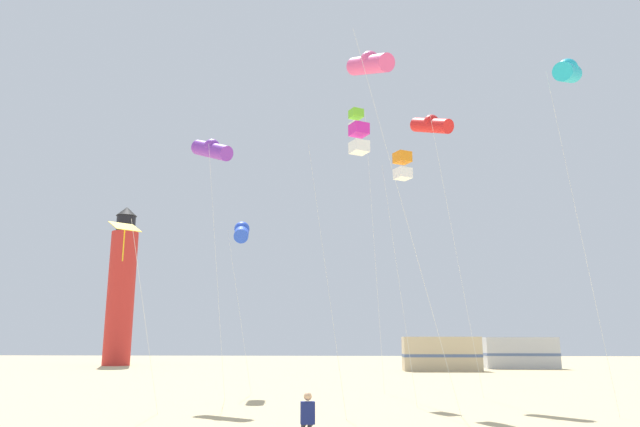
{
  "coord_description": "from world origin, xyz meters",
  "views": [
    {
      "loc": [
        1.03,
        -6.89,
        2.34
      ],
      "look_at": [
        -0.15,
        11.7,
        6.43
      ],
      "focal_mm": 32.97,
      "sensor_mm": 36.0,
      "label": 1
    }
  ],
  "objects_px": {
    "kite_box_magenta": "(359,139)",
    "kite_tube_violet": "(212,150)",
    "kite_flyer_standing": "(307,415)",
    "kite_box_lime": "(356,121)",
    "kite_tube_rainbow": "(370,64)",
    "rv_van_tan": "(441,354)",
    "lighthouse_distant": "(121,289)",
    "kite_tube_scarlet": "(431,125)",
    "kite_diamond_gold": "(126,233)",
    "rv_van_silver": "(521,353)",
    "kite_box_orange": "(403,166)",
    "kite_tube_cyan": "(568,72)",
    "kite_tube_blue": "(242,231)"
  },
  "relations": [
    {
      "from": "kite_tube_scarlet",
      "to": "kite_box_lime",
      "type": "bearing_deg",
      "value": 158.65
    },
    {
      "from": "kite_box_orange",
      "to": "kite_tube_scarlet",
      "type": "height_order",
      "value": "kite_tube_scarlet"
    },
    {
      "from": "kite_box_magenta",
      "to": "rv_van_tan",
      "type": "distance_m",
      "value": 32.13
    },
    {
      "from": "rv_van_silver",
      "to": "kite_box_lime",
      "type": "bearing_deg",
      "value": -115.72
    },
    {
      "from": "kite_box_lime",
      "to": "kite_tube_violet",
      "type": "distance_m",
      "value": 7.7
    },
    {
      "from": "kite_tube_violet",
      "to": "kite_tube_cyan",
      "type": "xyz_separation_m",
      "value": [
        14.51,
        -4.52,
        1.21
      ]
    },
    {
      "from": "kite_tube_cyan",
      "to": "rv_van_tan",
      "type": "bearing_deg",
      "value": 91.79
    },
    {
      "from": "kite_flyer_standing",
      "to": "kite_tube_violet",
      "type": "relative_size",
      "value": 0.1
    },
    {
      "from": "kite_tube_rainbow",
      "to": "kite_box_orange",
      "type": "height_order",
      "value": "kite_tube_rainbow"
    },
    {
      "from": "kite_box_lime",
      "to": "kite_tube_violet",
      "type": "bearing_deg",
      "value": -155.23
    },
    {
      "from": "kite_flyer_standing",
      "to": "lighthouse_distant",
      "type": "distance_m",
      "value": 52.43
    },
    {
      "from": "kite_flyer_standing",
      "to": "kite_box_magenta",
      "type": "xyz_separation_m",
      "value": [
        1.39,
        6.14,
        9.21
      ]
    },
    {
      "from": "kite_tube_rainbow",
      "to": "rv_van_silver",
      "type": "xyz_separation_m",
      "value": [
        14.26,
        35.52,
        -11.32
      ]
    },
    {
      "from": "kite_tube_scarlet",
      "to": "rv_van_tan",
      "type": "xyz_separation_m",
      "value": [
        3.31,
        24.31,
        -11.18
      ]
    },
    {
      "from": "lighthouse_distant",
      "to": "rv_van_tan",
      "type": "bearing_deg",
      "value": -17.02
    },
    {
      "from": "kite_tube_blue",
      "to": "kite_tube_rainbow",
      "type": "bearing_deg",
      "value": -50.81
    },
    {
      "from": "kite_tube_scarlet",
      "to": "rv_van_silver",
      "type": "relative_size",
      "value": 2.03
    },
    {
      "from": "kite_tube_blue",
      "to": "rv_van_tan",
      "type": "height_order",
      "value": "kite_tube_blue"
    },
    {
      "from": "kite_box_lime",
      "to": "kite_tube_scarlet",
      "type": "relative_size",
      "value": 1.06
    },
    {
      "from": "kite_box_magenta",
      "to": "kite_box_orange",
      "type": "bearing_deg",
      "value": 55.06
    },
    {
      "from": "kite_diamond_gold",
      "to": "kite_box_magenta",
      "type": "relative_size",
      "value": 0.62
    },
    {
      "from": "kite_tube_violet",
      "to": "kite_tube_blue",
      "type": "distance_m",
      "value": 4.58
    },
    {
      "from": "kite_box_orange",
      "to": "rv_van_tan",
      "type": "height_order",
      "value": "kite_box_orange"
    },
    {
      "from": "kite_tube_rainbow",
      "to": "lighthouse_distant",
      "type": "height_order",
      "value": "lighthouse_distant"
    },
    {
      "from": "kite_tube_cyan",
      "to": "kite_flyer_standing",
      "type": "bearing_deg",
      "value": -147.33
    },
    {
      "from": "kite_flyer_standing",
      "to": "kite_tube_blue",
      "type": "distance_m",
      "value": 15.91
    },
    {
      "from": "kite_tube_blue",
      "to": "kite_tube_cyan",
      "type": "relative_size",
      "value": 0.65
    },
    {
      "from": "kite_tube_scarlet",
      "to": "kite_box_magenta",
      "type": "relative_size",
      "value": 1.28
    },
    {
      "from": "kite_box_orange",
      "to": "rv_van_silver",
      "type": "height_order",
      "value": "kite_box_orange"
    },
    {
      "from": "kite_tube_rainbow",
      "to": "kite_tube_violet",
      "type": "bearing_deg",
      "value": 147.25
    },
    {
      "from": "kite_flyer_standing",
      "to": "kite_tube_rainbow",
      "type": "xyz_separation_m",
      "value": [
        1.84,
        5.8,
        12.09
      ]
    },
    {
      "from": "rv_van_tan",
      "to": "kite_flyer_standing",
      "type": "bearing_deg",
      "value": -104.28
    },
    {
      "from": "kite_tube_rainbow",
      "to": "kite_tube_cyan",
      "type": "height_order",
      "value": "kite_tube_rainbow"
    },
    {
      "from": "kite_flyer_standing",
      "to": "kite_tube_violet",
      "type": "bearing_deg",
      "value": -72.92
    },
    {
      "from": "kite_flyer_standing",
      "to": "kite_diamond_gold",
      "type": "bearing_deg",
      "value": -44.48
    },
    {
      "from": "lighthouse_distant",
      "to": "kite_tube_scarlet",
      "type": "bearing_deg",
      "value": -49.94
    },
    {
      "from": "kite_tube_rainbow",
      "to": "rv_van_tan",
      "type": "height_order",
      "value": "kite_tube_rainbow"
    },
    {
      "from": "kite_flyer_standing",
      "to": "kite_tube_rainbow",
      "type": "bearing_deg",
      "value": -117.65
    },
    {
      "from": "kite_box_orange",
      "to": "lighthouse_distant",
      "type": "xyz_separation_m",
      "value": [
        -26.97,
        37.44,
        -1.68
      ]
    },
    {
      "from": "kite_box_orange",
      "to": "lighthouse_distant",
      "type": "relative_size",
      "value": 0.6
    },
    {
      "from": "kite_diamond_gold",
      "to": "rv_van_tan",
      "type": "relative_size",
      "value": 0.99
    },
    {
      "from": "kite_box_magenta",
      "to": "kite_tube_violet",
      "type": "bearing_deg",
      "value": 147.53
    },
    {
      "from": "kite_tube_rainbow",
      "to": "kite_box_orange",
      "type": "relative_size",
      "value": 1.33
    },
    {
      "from": "kite_flyer_standing",
      "to": "rv_van_silver",
      "type": "distance_m",
      "value": 44.35
    },
    {
      "from": "kite_flyer_standing",
      "to": "kite_tube_blue",
      "type": "xyz_separation_m",
      "value": [
        -4.45,
        13.51,
        7.12
      ]
    },
    {
      "from": "kite_tube_scarlet",
      "to": "rv_van_silver",
      "type": "height_order",
      "value": "kite_tube_scarlet"
    },
    {
      "from": "kite_tube_scarlet",
      "to": "kite_diamond_gold",
      "type": "distance_m",
      "value": 15.28
    },
    {
      "from": "kite_flyer_standing",
      "to": "kite_tube_cyan",
      "type": "height_order",
      "value": "kite_tube_cyan"
    },
    {
      "from": "kite_flyer_standing",
      "to": "kite_tube_violet",
      "type": "xyz_separation_m",
      "value": [
        -5.33,
        10.41,
        10.37
      ]
    },
    {
      "from": "kite_flyer_standing",
      "to": "kite_tube_violet",
      "type": "distance_m",
      "value": 15.63
    }
  ]
}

